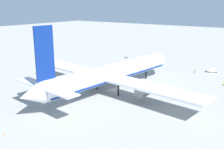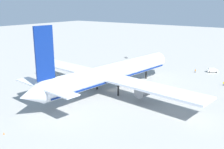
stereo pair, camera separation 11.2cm
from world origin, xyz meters
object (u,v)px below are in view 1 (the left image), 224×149
ground_worker_0 (223,83)px  traffic_cone_1 (73,66)px  traffic_cone_2 (4,133)px  airliner (110,74)px  ground_worker_2 (195,71)px  baggage_cart_0 (126,57)px  service_van (212,70)px

ground_worker_0 → traffic_cone_1: 71.74m
traffic_cone_2 → airliner: bearing=-2.0°
ground_worker_2 → traffic_cone_2: ground_worker_2 is taller
airliner → baggage_cart_0: bearing=27.7°
traffic_cone_1 → baggage_cart_0: bearing=-14.4°
service_van → traffic_cone_2: size_ratio=8.97×
service_van → traffic_cone_1: (-31.08, 60.92, -0.76)m
ground_worker_2 → service_van: bearing=-49.3°
airliner → ground_worker_0: airliner is taller
airliner → service_van: 56.02m
traffic_cone_1 → ground_worker_0: bearing=-80.4°
service_van → airliner: bearing=156.2°
airliner → traffic_cone_1: size_ratio=139.45×
airliner → ground_worker_2: 48.73m
service_van → traffic_cone_2: 96.74m
service_van → ground_worker_0: size_ratio=2.76×
baggage_cart_0 → traffic_cone_1: (-35.75, 9.19, 0.01)m
traffic_cone_1 → traffic_cone_2: same height
ground_worker_0 → traffic_cone_2: 81.88m
traffic_cone_2 → service_van: bearing=-14.3°
airliner → ground_worker_2: airliner is taller
traffic_cone_1 → service_van: bearing=-63.0°
airliner → baggage_cart_0: airliner is taller
service_van → baggage_cart_0: bearing=84.8°
ground_worker_0 → service_van: bearing=27.1°
service_van → traffic_cone_2: bearing=165.7°
baggage_cart_0 → traffic_cone_1: traffic_cone_1 is taller
traffic_cone_1 → traffic_cone_2: 72.72m
ground_worker_0 → ground_worker_2: (13.74, 16.10, -0.07)m
baggage_cart_0 → traffic_cone_1: 36.92m
airliner → baggage_cart_0: (55.64, 29.22, -6.52)m
baggage_cart_0 → ground_worker_2: ground_worker_2 is taller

